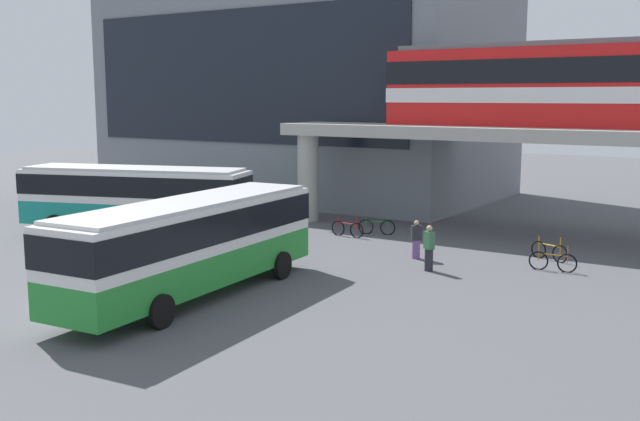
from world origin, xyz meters
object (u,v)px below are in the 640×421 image
object	(u,v)px
bus_secondary	(134,193)
pedestrian_walking_across	(416,241)
bicycle_orange	(549,251)
pedestrian_by_bike_rack	(429,249)
station_building	(306,89)
bicycle_red	(347,229)
bicycle_brown	(553,262)
bicycle_green	(377,227)
bus_main	(192,238)

from	to	relation	value
bus_secondary	pedestrian_walking_across	world-z (taller)	bus_secondary
bicycle_orange	pedestrian_by_bike_rack	xyz separation A→B (m)	(-3.29, -4.33, 0.46)
station_building	pedestrian_by_bike_rack	distance (m)	24.89
pedestrian_by_bike_rack	pedestrian_walking_across	bearing A→B (deg)	128.44
bicycle_orange	pedestrian_by_bike_rack	distance (m)	5.45
pedestrian_walking_across	bicycle_red	bearing A→B (deg)	151.69
bicycle_brown	bicycle_red	size ratio (longest dim) A/B	1.00
bicycle_brown	bicycle_green	distance (m)	9.67
bus_main	bicycle_green	world-z (taller)	bus_main
bicycle_red	bicycle_green	distance (m)	1.53
bus_secondary	pedestrian_by_bike_rack	xyz separation A→B (m)	(14.90, 0.79, -1.17)
bus_secondary	bicycle_brown	distance (m)	19.20
bicycle_orange	bicycle_green	size ratio (longest dim) A/B	0.99
pedestrian_by_bike_rack	bicycle_red	bearing A→B (deg)	145.15
bus_main	pedestrian_walking_across	size ratio (longest dim) A/B	7.13
station_building	pedestrian_walking_across	size ratio (longest dim) A/B	16.17
bicycle_brown	pedestrian_walking_across	bearing A→B (deg)	-171.00
pedestrian_walking_across	bus_main	bearing A→B (deg)	-110.80
bicycle_brown	pedestrian_by_bike_rack	distance (m)	4.71
bicycle_orange	bicycle_brown	bearing A→B (deg)	-70.06
bicycle_orange	pedestrian_walking_across	distance (m)	5.34
bus_main	bicycle_green	bearing A→B (deg)	91.57
station_building	pedestrian_by_bike_rack	bearing A→B (deg)	-44.77
bicycle_green	bicycle_brown	bearing A→B (deg)	-17.98
station_building	bus_main	distance (m)	27.94
bicycle_green	pedestrian_walking_across	distance (m)	5.48
bicycle_brown	bicycle_orange	distance (m)	1.90
bus_main	pedestrian_walking_across	distance (m)	10.08
bicycle_orange	bicycle_red	distance (m)	9.45
bicycle_orange	pedestrian_by_bike_rack	bearing A→B (deg)	-127.24
bicycle_brown	bicycle_orange	size ratio (longest dim) A/B	1.06
bus_main	bicycle_orange	distance (m)	14.59
station_building	bicycle_green	size ratio (longest dim) A/B	15.00
pedestrian_walking_across	pedestrian_by_bike_rack	world-z (taller)	pedestrian_by_bike_rack
bicycle_green	pedestrian_walking_across	size ratio (longest dim) A/B	1.08
bicycle_green	pedestrian_walking_across	world-z (taller)	pedestrian_walking_across
bus_secondary	bicycle_orange	world-z (taller)	bus_secondary
bus_main	bicycle_brown	bearing A→B (deg)	49.05
bicycle_orange	bicycle_green	world-z (taller)	same
bus_secondary	pedestrian_walking_across	size ratio (longest dim) A/B	7.18
bus_main	pedestrian_walking_across	xyz separation A→B (m)	(3.55, 9.34, -1.26)
bus_secondary	bicycle_red	xyz separation A→B (m)	(8.74, 5.08, -1.63)
bus_main	bicycle_brown	xyz separation A→B (m)	(8.84, 10.18, -1.63)
bus_main	bicycle_red	distance (m)	12.12
bicycle_brown	station_building	bearing A→B (deg)	145.55
bus_main	bicycle_red	size ratio (longest dim) A/B	6.26
bus_main	bicycle_orange	bearing A→B (deg)	55.64
bicycle_orange	pedestrian_by_bike_rack	size ratio (longest dim) A/B	0.96
bus_secondary	bicycle_orange	bearing A→B (deg)	15.70
bus_main	pedestrian_walking_across	world-z (taller)	bus_main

